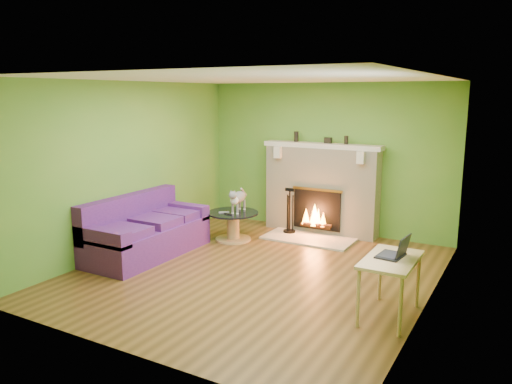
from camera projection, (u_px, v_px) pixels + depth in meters
floor at (256, 272)px, 6.86m from camera, size 5.00×5.00×0.00m
ceiling at (256, 78)px, 6.36m from camera, size 5.00×5.00×0.00m
wall_back at (326, 158)px, 8.74m from camera, size 5.00×0.00×5.00m
wall_front at (120, 219)px, 4.47m from camera, size 5.00×0.00×5.00m
wall_left at (129, 167)px, 7.69m from camera, size 0.00×5.00×5.00m
wall_right at (433, 196)px, 5.52m from camera, size 0.00×5.00×5.00m
window_frame at (416, 186)px, 4.71m from camera, size 0.00×1.20×1.20m
window_pane at (415, 186)px, 4.71m from camera, size 0.00×1.06×1.06m
fireplace at (321, 189)px, 8.69m from camera, size 2.10×0.46×1.58m
hearth at (309, 238)px, 8.39m from camera, size 1.50×0.75×0.03m
mantel at (322, 146)px, 8.52m from camera, size 2.10×0.28×0.08m
sofa at (145, 232)px, 7.56m from camera, size 0.90×2.00×0.90m
coffee_table at (233, 224)px, 8.31m from camera, size 0.85×0.85×0.48m
desk at (391, 265)px, 5.37m from camera, size 0.53×0.91×0.67m
cat at (239, 200)px, 8.24m from camera, size 0.36×0.69×0.41m
remote_silver at (224, 212)px, 8.22m from camera, size 0.17×0.13×0.02m
remote_black at (228, 214)px, 8.11m from camera, size 0.17×0.09×0.02m
laptop at (391, 245)px, 5.39m from camera, size 0.33×0.36×0.25m
fire_tools at (290, 210)px, 8.65m from camera, size 0.21×0.21×0.79m
mantel_vase_left at (296, 137)px, 8.76m from camera, size 0.08×0.08×0.18m
mantel_vase_right at (346, 140)px, 8.32m from camera, size 0.07×0.07×0.14m
mantel_box at (328, 140)px, 8.48m from camera, size 0.12×0.08×0.10m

